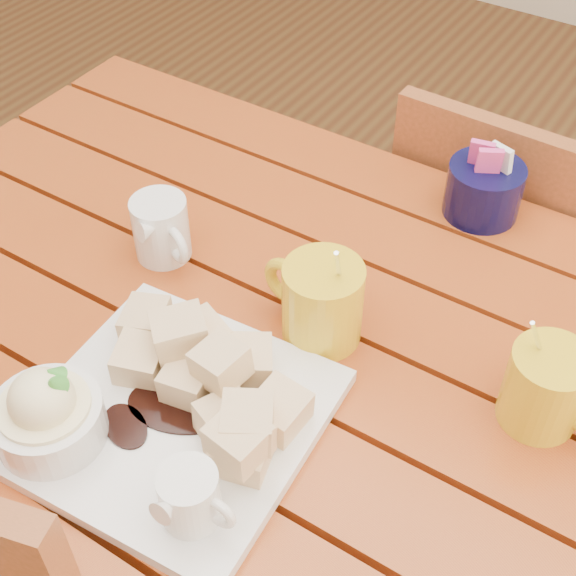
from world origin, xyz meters
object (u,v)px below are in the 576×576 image
Objects in this scene: coffee_mug_right at (547,388)px; chair_far at (513,291)px; coffee_mug_left at (320,301)px; table at (285,406)px; dessert_plate at (153,409)px.

coffee_mug_right is 0.58m from chair_far.
coffee_mug_left is at bearing 79.27° from chair_far.
dessert_plate is (-0.05, -0.16, 0.14)m from table.
dessert_plate is 0.39m from coffee_mug_right.
coffee_mug_right is (0.27, 0.06, 0.15)m from table.
chair_far is (0.17, 0.68, -0.31)m from dessert_plate.
dessert_plate reaches higher than chair_far.
table is 0.22m from dessert_plate.
table is 1.43× the size of chair_far.
chair_far is (-0.15, 0.46, -0.33)m from coffee_mug_right.
chair_far reaches higher than table.
table is at bearing -109.27° from coffee_mug_left.
table is at bearing 78.04° from chair_far.
coffee_mug_right reaches higher than table.
chair_far is at bearing 75.79° from dessert_plate.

